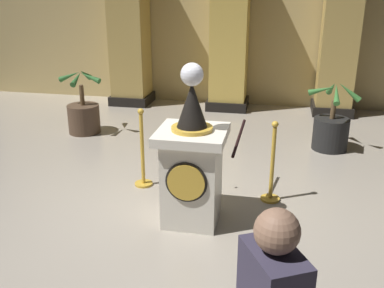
% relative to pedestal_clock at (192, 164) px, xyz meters
% --- Properties ---
extents(ground_plane, '(12.10, 12.10, 0.00)m').
position_rel_pedestal_clock_xyz_m(ground_plane, '(-0.20, 0.24, -0.69)').
color(ground_plane, '#9E9384').
extents(back_wall, '(12.10, 0.16, 3.40)m').
position_rel_pedestal_clock_xyz_m(back_wall, '(-0.20, 5.39, 1.01)').
color(back_wall, tan).
rests_on(back_wall, ground_plane).
extents(pedestal_clock, '(0.74, 0.74, 1.80)m').
position_rel_pedestal_clock_xyz_m(pedestal_clock, '(0.00, 0.00, 0.00)').
color(pedestal_clock, silver).
rests_on(pedestal_clock, ground_plane).
extents(stanchion_near, '(0.24, 0.24, 1.03)m').
position_rel_pedestal_clock_xyz_m(stanchion_near, '(0.86, 0.68, -0.33)').
color(stanchion_near, gold).
rests_on(stanchion_near, ground_plane).
extents(stanchion_far, '(0.24, 0.24, 1.07)m').
position_rel_pedestal_clock_xyz_m(stanchion_far, '(-0.82, 0.78, -0.32)').
color(stanchion_far, gold).
rests_on(stanchion_far, ground_plane).
extents(velvet_rope, '(0.93, 0.90, 0.22)m').
position_rel_pedestal_clock_xyz_m(velvet_rope, '(0.02, 0.73, 0.10)').
color(velvet_rope, black).
extents(column_left, '(0.89, 0.89, 3.26)m').
position_rel_pedestal_clock_xyz_m(column_left, '(-2.38, 4.90, 0.93)').
color(column_left, black).
rests_on(column_left, ground_plane).
extents(column_right, '(0.84, 0.84, 3.26)m').
position_rel_pedestal_clock_xyz_m(column_right, '(1.99, 4.90, 0.93)').
color(column_right, black).
rests_on(column_right, ground_plane).
extents(column_centre_rear, '(0.90, 0.90, 3.26)m').
position_rel_pedestal_clock_xyz_m(column_centre_rear, '(-0.20, 4.90, 0.93)').
color(column_centre_rear, black).
rests_on(column_centre_rear, ground_plane).
extents(potted_palm_left, '(0.81, 0.80, 1.17)m').
position_rel_pedestal_clock_xyz_m(potted_palm_left, '(-2.54, 2.70, -0.36)').
color(potted_palm_left, '#4C3828').
rests_on(potted_palm_left, ground_plane).
extents(potted_palm_right, '(0.82, 0.80, 1.14)m').
position_rel_pedestal_clock_xyz_m(potted_palm_right, '(1.75, 2.70, -0.36)').
color(potted_palm_right, black).
rests_on(potted_palm_right, ground_plane).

